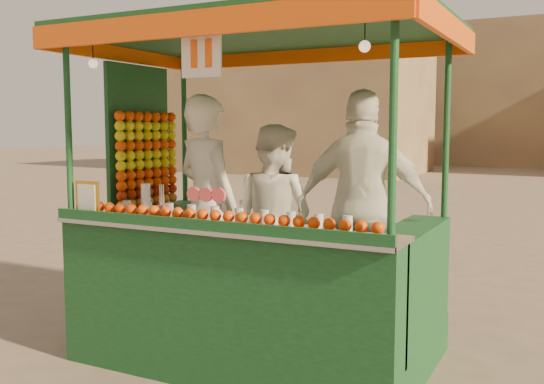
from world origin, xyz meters
The scene contains 7 objects.
ground centered at (0.00, 0.00, 0.00)m, with size 90.00×90.00×0.00m, color brown.
building_left centered at (-9.00, 20.00, 3.00)m, with size 10.00×6.00×6.00m, color #9E855A.
building_center centered at (-2.00, 30.00, 3.50)m, with size 14.00×7.00×7.00m, color #9E855A.
juice_cart centered at (-0.44, -0.11, 0.86)m, with size 2.93×1.90×2.66m.
vendor_left centered at (-0.89, 0.02, 1.22)m, with size 0.78×0.64×1.83m.
vendor_middle centered at (-0.39, 0.29, 1.10)m, with size 0.87×0.73×1.58m.
vendor_right centered at (0.37, 0.37, 1.24)m, with size 1.15×0.61×1.86m.
Camera 1 is at (1.94, -4.29, 1.86)m, focal length 40.46 mm.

